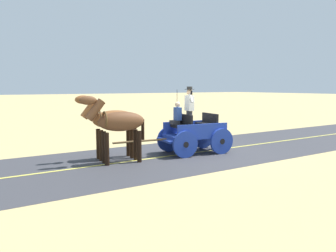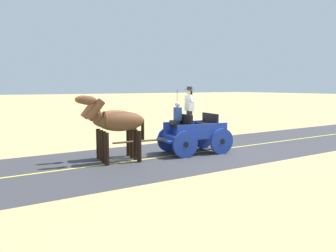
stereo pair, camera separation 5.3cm
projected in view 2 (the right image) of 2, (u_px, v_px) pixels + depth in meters
name	position (u px, v px, depth m)	size (l,w,h in m)	color
ground_plane	(199.00, 152.00, 12.73)	(200.00, 200.00, 0.00)	tan
road_surface	(199.00, 152.00, 12.73)	(5.25, 160.00, 0.01)	#38383D
road_centre_stripe	(199.00, 152.00, 12.73)	(0.12, 160.00, 0.00)	#DBCC4C
horse_drawn_carriage	(193.00, 132.00, 12.49)	(1.67, 4.52, 2.50)	#1E3899
horse_near_side	(118.00, 123.00, 10.80)	(0.76, 2.15, 2.21)	brown
horse_off_side	(112.00, 121.00, 11.44)	(0.72, 2.14, 2.21)	brown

